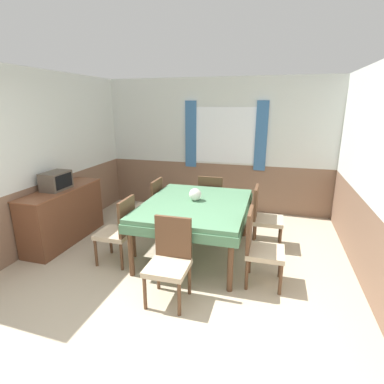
{
  "coord_description": "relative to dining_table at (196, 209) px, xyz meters",
  "views": [
    {
      "loc": [
        1.12,
        -2.12,
        2.1
      ],
      "look_at": [
        0.05,
        1.73,
        0.93
      ],
      "focal_mm": 28.0,
      "sensor_mm": 36.0,
      "label": 1
    }
  ],
  "objects": [
    {
      "name": "dining_table",
      "position": [
        0.0,
        0.0,
        0.0
      ],
      "size": [
        1.44,
        1.78,
        0.78
      ],
      "color": "#4C7A56",
      "rests_on": "ground_plane"
    },
    {
      "name": "chair_head_window",
      "position": [
        0.0,
        1.1,
        -0.19
      ],
      "size": [
        0.44,
        0.44,
        0.93
      ],
      "color": "brown",
      "rests_on": "ground_plane"
    },
    {
      "name": "wall_left",
      "position": [
        -2.37,
        0.14,
        0.62
      ],
      "size": [
        0.05,
        4.14,
        2.6
      ],
      "color": "silver",
      "rests_on": "ground_plane"
    },
    {
      "name": "chair_left_far",
      "position": [
        -0.93,
        0.53,
        -0.19
      ],
      "size": [
        0.44,
        0.44,
        0.93
      ],
      "rotation": [
        0.0,
        0.0,
        1.57
      ],
      "color": "brown",
      "rests_on": "ground_plane"
    },
    {
      "name": "chair_right_far",
      "position": [
        0.93,
        0.53,
        -0.19
      ],
      "size": [
        0.44,
        0.44,
        0.93
      ],
      "rotation": [
        0.0,
        0.0,
        4.71
      ],
      "color": "brown",
      "rests_on": "ground_plane"
    },
    {
      "name": "ground_plane",
      "position": [
        -0.11,
        -1.73,
        -0.68
      ],
      "size": [
        16.0,
        16.0,
        0.0
      ],
      "primitive_type": "plane",
      "color": "tan"
    },
    {
      "name": "chair_right_near",
      "position": [
        0.93,
        -0.53,
        -0.19
      ],
      "size": [
        0.44,
        0.44,
        0.93
      ],
      "rotation": [
        0.0,
        0.0,
        4.71
      ],
      "color": "brown",
      "rests_on": "ground_plane"
    },
    {
      "name": "chair_head_near",
      "position": [
        0.0,
        -1.1,
        -0.19
      ],
      "size": [
        0.44,
        0.44,
        0.93
      ],
      "rotation": [
        0.0,
        0.0,
        3.14
      ],
      "color": "brown",
      "rests_on": "ground_plane"
    },
    {
      "name": "tv",
      "position": [
        -2.12,
        -0.2,
        0.32
      ],
      "size": [
        0.29,
        0.43,
        0.27
      ],
      "color": "#51473D",
      "rests_on": "sideboard"
    },
    {
      "name": "wall_right",
      "position": [
        2.16,
        0.14,
        0.62
      ],
      "size": [
        0.05,
        4.14,
        2.6
      ],
      "color": "silver",
      "rests_on": "ground_plane"
    },
    {
      "name": "chair_left_near",
      "position": [
        -0.93,
        -0.53,
        -0.19
      ],
      "size": [
        0.44,
        0.44,
        0.93
      ],
      "rotation": [
        0.0,
        0.0,
        1.57
      ],
      "color": "brown",
      "rests_on": "ground_plane"
    },
    {
      "name": "vase",
      "position": [
        -0.03,
        0.09,
        0.19
      ],
      "size": [
        0.18,
        0.18,
        0.18
      ],
      "color": "silver",
      "rests_on": "dining_table"
    },
    {
      "name": "wall_back",
      "position": [
        -0.1,
        2.03,
        0.63
      ],
      "size": [
        4.88,
        0.09,
        2.6
      ],
      "color": "silver",
      "rests_on": "ground_plane"
    },
    {
      "name": "sideboard",
      "position": [
        -2.1,
        -0.15,
        -0.24
      ],
      "size": [
        0.46,
        1.49,
        0.86
      ],
      "color": "brown",
      "rests_on": "ground_plane"
    }
  ]
}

